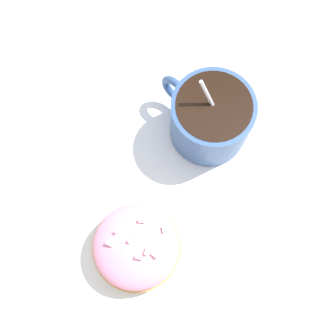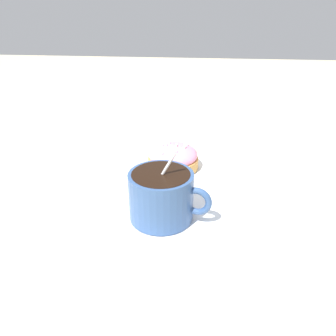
{
  "view_description": "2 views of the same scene",
  "coord_description": "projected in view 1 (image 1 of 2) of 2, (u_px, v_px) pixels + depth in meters",
  "views": [
    {
      "loc": [
        0.09,
        0.05,
        0.45
      ],
      "look_at": [
        -0.01,
        -0.01,
        0.04
      ],
      "focal_mm": 42.0,
      "sensor_mm": 36.0,
      "label": 1
    },
    {
      "loc": [
        -0.47,
        -0.05,
        0.28
      ],
      "look_at": [
        0.01,
        0.01,
        0.04
      ],
      "focal_mm": 35.0,
      "sensor_mm": 36.0,
      "label": 2
    }
  ],
  "objects": [
    {
      "name": "coffee_cup",
      "position": [
        210.0,
        117.0,
        0.44
      ],
      "size": [
        0.09,
        0.12,
        0.1
      ],
      "color": "#335184",
      "rests_on": "paper_napkin"
    },
    {
      "name": "frosted_pastry",
      "position": [
        137.0,
        247.0,
        0.42
      ],
      "size": [
        0.09,
        0.09,
        0.05
      ],
      "color": "#D19347",
      "rests_on": "paper_napkin"
    },
    {
      "name": "paper_napkin",
      "position": [
        169.0,
        184.0,
        0.46
      ],
      "size": [
        0.33,
        0.33,
        0.0
      ],
      "color": "white",
      "rests_on": "ground_plane"
    },
    {
      "name": "ground_plane",
      "position": [
        169.0,
        185.0,
        0.46
      ],
      "size": [
        3.0,
        3.0,
        0.0
      ],
      "primitive_type": "plane",
      "color": "#C6B793"
    }
  ]
}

